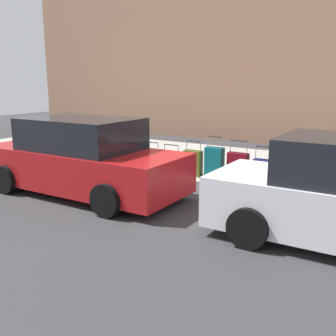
{
  "coord_description": "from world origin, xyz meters",
  "views": [
    {
      "loc": [
        -5.08,
        7.95,
        2.48
      ],
      "look_at": [
        -0.59,
        0.67,
        0.55
      ],
      "focal_mm": 41.47,
      "sensor_mm": 36.0,
      "label": 1
    }
  ],
  "objects_px": {
    "suitcase_maroon_10": "(107,151)",
    "suitcase_navy_9": "(123,154)",
    "suitcase_teal_4": "(214,163)",
    "suitcase_olive_5": "(193,163)",
    "suitcase_silver_0": "(316,175)",
    "suitcase_navy_2": "(263,172)",
    "suitcase_silver_7": "(153,161)",
    "suitcase_red_1": "(290,173)",
    "suitcase_maroon_3": "(238,167)",
    "fire_hydrant": "(81,146)",
    "parked_car_red_1": "(82,159)",
    "suitcase_red_8": "(138,158)",
    "bollard_post": "(65,147)",
    "suitcase_black_6": "(171,162)"
  },
  "relations": [
    {
      "from": "suitcase_teal_4",
      "to": "suitcase_silver_7",
      "type": "height_order",
      "value": "suitcase_teal_4"
    },
    {
      "from": "suitcase_maroon_3",
      "to": "suitcase_navy_2",
      "type": "bearing_deg",
      "value": -177.58
    },
    {
      "from": "suitcase_maroon_3",
      "to": "bollard_post",
      "type": "xyz_separation_m",
      "value": [
        5.5,
        0.14,
        0.02
      ]
    },
    {
      "from": "fire_hydrant",
      "to": "parked_car_red_1",
      "type": "bearing_deg",
      "value": 134.68
    },
    {
      "from": "suitcase_red_8",
      "to": "suitcase_navy_2",
      "type": "bearing_deg",
      "value": -179.92
    },
    {
      "from": "suitcase_silver_0",
      "to": "suitcase_navy_2",
      "type": "distance_m",
      "value": 1.15
    },
    {
      "from": "suitcase_navy_2",
      "to": "suitcase_maroon_3",
      "type": "height_order",
      "value": "suitcase_maroon_3"
    },
    {
      "from": "suitcase_maroon_10",
      "to": "parked_car_red_1",
      "type": "distance_m",
      "value": 2.59
    },
    {
      "from": "bollard_post",
      "to": "parked_car_red_1",
      "type": "relative_size",
      "value": 0.16
    },
    {
      "from": "suitcase_silver_0",
      "to": "suitcase_red_8",
      "type": "height_order",
      "value": "suitcase_silver_0"
    },
    {
      "from": "bollard_post",
      "to": "suitcase_silver_7",
      "type": "bearing_deg",
      "value": -178.55
    },
    {
      "from": "suitcase_navy_2",
      "to": "parked_car_red_1",
      "type": "xyz_separation_m",
      "value": [
        3.36,
        2.28,
        0.35
      ]
    },
    {
      "from": "suitcase_red_1",
      "to": "suitcase_maroon_10",
      "type": "xyz_separation_m",
      "value": [
        5.18,
        0.03,
        -0.01
      ]
    },
    {
      "from": "suitcase_olive_5",
      "to": "fire_hydrant",
      "type": "bearing_deg",
      "value": -0.35
    },
    {
      "from": "suitcase_navy_2",
      "to": "fire_hydrant",
      "type": "distance_m",
      "value": 5.6
    },
    {
      "from": "suitcase_black_6",
      "to": "parked_car_red_1",
      "type": "distance_m",
      "value": 2.42
    },
    {
      "from": "suitcase_silver_0",
      "to": "suitcase_olive_5",
      "type": "bearing_deg",
      "value": 1.72
    },
    {
      "from": "suitcase_teal_4",
      "to": "suitcase_olive_5",
      "type": "height_order",
      "value": "suitcase_teal_4"
    },
    {
      "from": "suitcase_navy_2",
      "to": "suitcase_olive_5",
      "type": "relative_size",
      "value": 1.0
    },
    {
      "from": "suitcase_teal_4",
      "to": "fire_hydrant",
      "type": "height_order",
      "value": "suitcase_teal_4"
    },
    {
      "from": "suitcase_teal_4",
      "to": "fire_hydrant",
      "type": "distance_m",
      "value": 4.4
    },
    {
      "from": "parked_car_red_1",
      "to": "suitcase_navy_9",
      "type": "bearing_deg",
      "value": -73.5
    },
    {
      "from": "suitcase_teal_4",
      "to": "suitcase_navy_9",
      "type": "distance_m",
      "value": 2.85
    },
    {
      "from": "fire_hydrant",
      "to": "suitcase_silver_0",
      "type": "bearing_deg",
      "value": -179.45
    },
    {
      "from": "suitcase_silver_0",
      "to": "fire_hydrant",
      "type": "xyz_separation_m",
      "value": [
        6.74,
        0.06,
        0.04
      ]
    },
    {
      "from": "suitcase_teal_4",
      "to": "fire_hydrant",
      "type": "relative_size",
      "value": 1.33
    },
    {
      "from": "suitcase_silver_0",
      "to": "fire_hydrant",
      "type": "relative_size",
      "value": 1.23
    },
    {
      "from": "suitcase_teal_4",
      "to": "suitcase_silver_7",
      "type": "relative_size",
      "value": 1.37
    },
    {
      "from": "suitcase_navy_2",
      "to": "suitcase_silver_7",
      "type": "distance_m",
      "value": 2.95
    },
    {
      "from": "suitcase_teal_4",
      "to": "suitcase_maroon_10",
      "type": "bearing_deg",
      "value": -0.53
    },
    {
      "from": "suitcase_olive_5",
      "to": "suitcase_red_8",
      "type": "distance_m",
      "value": 1.71
    },
    {
      "from": "suitcase_black_6",
      "to": "suitcase_navy_9",
      "type": "relative_size",
      "value": 0.79
    },
    {
      "from": "suitcase_maroon_3",
      "to": "suitcase_silver_7",
      "type": "distance_m",
      "value": 2.35
    },
    {
      "from": "suitcase_navy_2",
      "to": "suitcase_maroon_10",
      "type": "bearing_deg",
      "value": 0.19
    },
    {
      "from": "suitcase_maroon_3",
      "to": "bollard_post",
      "type": "height_order",
      "value": "suitcase_maroon_3"
    },
    {
      "from": "suitcase_olive_5",
      "to": "suitcase_silver_7",
      "type": "xyz_separation_m",
      "value": [
        1.17,
        0.05,
        -0.07
      ]
    },
    {
      "from": "suitcase_silver_7",
      "to": "suitcase_red_1",
      "type": "bearing_deg",
      "value": -178.25
    },
    {
      "from": "suitcase_olive_5",
      "to": "bollard_post",
      "type": "xyz_separation_m",
      "value": [
        4.33,
        0.13,
        0.05
      ]
    },
    {
      "from": "suitcase_silver_7",
      "to": "suitcase_red_8",
      "type": "height_order",
      "value": "suitcase_silver_7"
    },
    {
      "from": "suitcase_maroon_3",
      "to": "parked_car_red_1",
      "type": "height_order",
      "value": "parked_car_red_1"
    },
    {
      "from": "suitcase_silver_7",
      "to": "suitcase_navy_2",
      "type": "bearing_deg",
      "value": -178.29
    },
    {
      "from": "suitcase_olive_5",
      "to": "suitcase_silver_7",
      "type": "relative_size",
      "value": 1.17
    },
    {
      "from": "suitcase_silver_7",
      "to": "suitcase_red_8",
      "type": "relative_size",
      "value": 1.27
    },
    {
      "from": "suitcase_red_8",
      "to": "bollard_post",
      "type": "height_order",
      "value": "bollard_post"
    },
    {
      "from": "suitcase_maroon_10",
      "to": "suitcase_navy_9",
      "type": "bearing_deg",
      "value": -175.74
    },
    {
      "from": "suitcase_maroon_10",
      "to": "fire_hydrant",
      "type": "bearing_deg",
      "value": 0.17
    },
    {
      "from": "suitcase_navy_9",
      "to": "fire_hydrant",
      "type": "distance_m",
      "value": 1.56
    },
    {
      "from": "fire_hydrant",
      "to": "suitcase_navy_9",
      "type": "bearing_deg",
      "value": -178.41
    },
    {
      "from": "suitcase_maroon_3",
      "to": "suitcase_teal_4",
      "type": "xyz_separation_m",
      "value": [
        0.59,
        0.02,
        0.04
      ]
    },
    {
      "from": "bollard_post",
      "to": "suitcase_red_8",
      "type": "bearing_deg",
      "value": -176.44
    }
  ]
}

